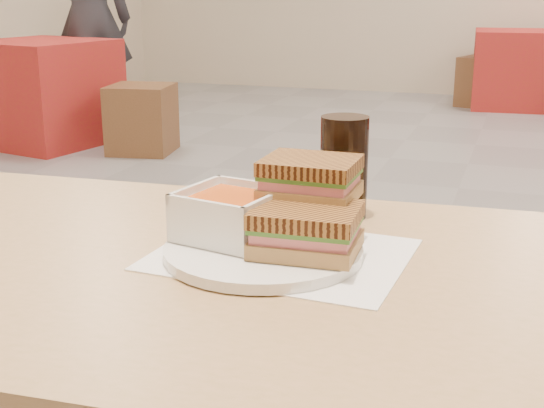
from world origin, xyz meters
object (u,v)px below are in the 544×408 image
(bg_table_0, at_px, (44,92))
(bg_chair_0l, at_px, (75,104))
(main_table, at_px, (218,343))
(cola_glass, at_px, (344,167))
(bg_chair_0r, at_px, (142,119))
(panini_lower, at_px, (306,229))
(soup_bowl, at_px, (230,216))
(patron_a, at_px, (89,17))
(bg_table_2, at_px, (518,69))
(plate, at_px, (263,251))
(bg_chair_2l, at_px, (484,82))

(bg_table_0, xyz_separation_m, bg_chair_0l, (0.03, 0.32, -0.13))
(main_table, bearing_deg, cola_glass, 67.17)
(main_table, distance_m, bg_chair_0r, 4.16)
(panini_lower, bearing_deg, bg_chair_0l, 127.20)
(panini_lower, distance_m, bg_chair_0l, 4.94)
(soup_bowl, xyz_separation_m, bg_chair_0r, (-2.08, 3.51, -0.57))
(main_table, distance_m, patron_a, 5.03)
(bg_table_2, bearing_deg, cola_glass, -91.42)
(panini_lower, distance_m, bg_table_0, 4.70)
(main_table, height_order, bg_table_2, main_table)
(panini_lower, distance_m, cola_glass, 0.22)
(main_table, distance_m, bg_table_2, 6.45)
(main_table, xyz_separation_m, plate, (0.05, 0.04, 0.12))
(plate, distance_m, panini_lower, 0.07)
(bg_table_0, distance_m, bg_chair_0r, 0.81)
(bg_table_2, xyz_separation_m, bg_chair_0l, (-3.11, -2.49, -0.11))
(plate, relative_size, bg_table_2, 0.31)
(bg_chair_0l, height_order, bg_chair_2l, bg_chair_0l)
(cola_glass, distance_m, bg_chair_0l, 4.77)
(cola_glass, bearing_deg, bg_chair_2l, 91.28)
(plate, xyz_separation_m, bg_chair_2l, (-0.08, 6.34, -0.53))
(cola_glass, height_order, patron_a, patron_a)
(cola_glass, xyz_separation_m, bg_table_0, (-2.99, 3.37, -0.47))
(soup_bowl, distance_m, cola_glass, 0.22)
(bg_chair_0r, bearing_deg, plate, -58.86)
(soup_bowl, bearing_deg, cola_glass, 60.35)
(plate, height_order, panini_lower, panini_lower)
(main_table, relative_size, bg_chair_0r, 2.65)
(main_table, bearing_deg, bg_chair_0l, 125.90)
(main_table, height_order, panini_lower, panini_lower)
(patron_a, bearing_deg, soup_bowl, -55.59)
(main_table, bearing_deg, bg_table_2, 87.69)
(bg_table_0, bearing_deg, plate, -50.70)
(main_table, xyz_separation_m, patron_a, (-2.81, 4.16, 0.23))
(bg_chair_0r, bearing_deg, patron_a, 141.08)
(bg_table_2, bearing_deg, patron_a, -143.52)
(soup_bowl, relative_size, bg_chair_0r, 0.31)
(bg_chair_0r, bearing_deg, cola_glass, -56.59)
(bg_table_0, xyz_separation_m, bg_table_2, (3.14, 2.81, -0.01))
(main_table, distance_m, bg_table_0, 4.64)
(main_table, height_order, patron_a, patron_a)
(panini_lower, height_order, bg_table_0, panini_lower)
(patron_a, bearing_deg, bg_chair_0r, -38.92)
(bg_table_0, distance_m, patron_a, 0.74)
(panini_lower, bearing_deg, main_table, -161.72)
(soup_bowl, height_order, bg_chair_0l, soup_bowl)
(soup_bowl, height_order, bg_chair_0r, soup_bowl)
(soup_bowl, bearing_deg, bg_chair_2l, 90.25)
(soup_bowl, xyz_separation_m, bg_table_0, (-2.88, 3.57, -0.43))
(soup_bowl, distance_m, bg_table_0, 4.60)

